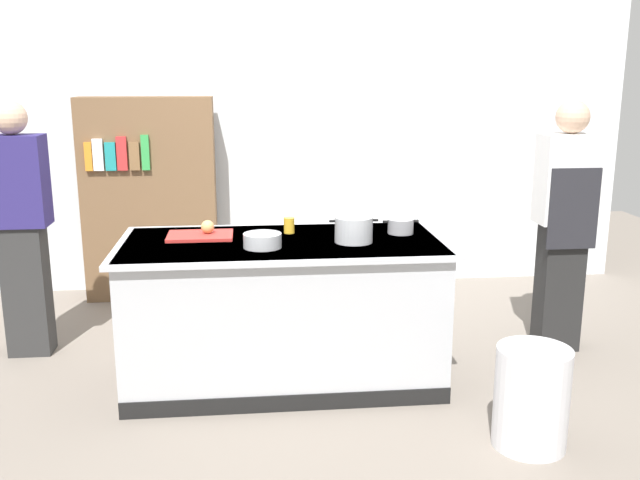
% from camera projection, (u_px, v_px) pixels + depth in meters
% --- Properties ---
extents(ground_plane, '(10.00, 10.00, 0.00)m').
position_uv_depth(ground_plane, '(284.00, 378.00, 4.46)').
color(ground_plane, slate).
extents(back_wall, '(6.40, 0.12, 3.00)m').
position_uv_depth(back_wall, '(269.00, 118.00, 6.14)').
color(back_wall, silver).
rests_on(back_wall, ground_plane).
extents(counter_island, '(1.98, 0.98, 0.90)m').
position_uv_depth(counter_island, '(283.00, 309.00, 4.35)').
color(counter_island, '#B7BABF').
rests_on(counter_island, ground_plane).
extents(cutting_board, '(0.40, 0.28, 0.02)m').
position_uv_depth(cutting_board, '(200.00, 236.00, 4.34)').
color(cutting_board, red).
rests_on(cutting_board, counter_island).
extents(onion, '(0.08, 0.08, 0.08)m').
position_uv_depth(onion, '(208.00, 227.00, 4.35)').
color(onion, tan).
rests_on(onion, cutting_board).
extents(stock_pot, '(0.29, 0.23, 0.15)m').
position_uv_depth(stock_pot, '(354.00, 229.00, 4.20)').
color(stock_pot, '#B7BABF').
rests_on(stock_pot, counter_island).
extents(sauce_pan, '(0.23, 0.16, 0.09)m').
position_uv_depth(sauce_pan, '(401.00, 226.00, 4.44)').
color(sauce_pan, '#99999E').
rests_on(sauce_pan, counter_island).
extents(mixing_bowl, '(0.22, 0.22, 0.08)m').
position_uv_depth(mixing_bowl, '(262.00, 240.00, 4.08)').
color(mixing_bowl, '#B7BABF').
rests_on(mixing_bowl, counter_island).
extents(juice_cup, '(0.07, 0.07, 0.10)m').
position_uv_depth(juice_cup, '(289.00, 225.00, 4.44)').
color(juice_cup, yellow).
rests_on(juice_cup, counter_island).
extents(trash_bin, '(0.38, 0.38, 0.53)m').
position_uv_depth(trash_bin, '(531.00, 398.00, 3.60)').
color(trash_bin, silver).
rests_on(trash_bin, ground_plane).
extents(person_chef, '(0.38, 0.25, 1.72)m').
position_uv_depth(person_chef, '(564.00, 221.00, 4.75)').
color(person_chef, black).
rests_on(person_chef, ground_plane).
extents(person_guest, '(0.38, 0.24, 1.72)m').
position_uv_depth(person_guest, '(20.00, 224.00, 4.66)').
color(person_guest, '#2E2E2E').
rests_on(person_guest, ground_plane).
extents(bookshelf, '(1.10, 0.31, 1.70)m').
position_uv_depth(bookshelf, '(150.00, 199.00, 5.90)').
color(bookshelf, brown).
rests_on(bookshelf, ground_plane).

